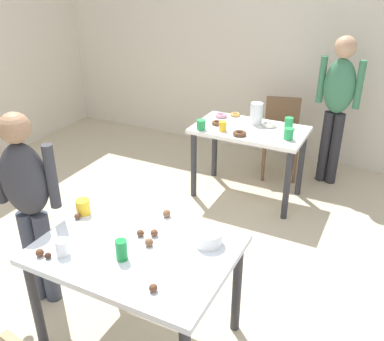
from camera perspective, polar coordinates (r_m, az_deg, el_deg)
ground_plane at (r=3.15m, az=-4.99°, el=-19.32°), size 6.40×6.40×0.00m
wall_back at (r=5.26m, az=13.46°, el=15.40°), size 6.40×0.10×2.60m
dining_table_near at (r=2.60m, az=-7.30°, el=-11.73°), size 1.13×0.84×0.75m
dining_table_far at (r=4.30m, az=7.61°, el=4.13°), size 1.09×0.65×0.75m
chair_far_table at (r=4.92m, az=11.80°, el=5.02°), size 0.50×0.50×0.87m
person_girl_near at (r=3.00m, az=-21.01°, el=-3.34°), size 0.45×0.29×1.43m
person_adult_far at (r=4.70m, az=18.85°, el=9.07°), size 0.46×0.24×1.58m
mixing_bowl at (r=2.52m, az=2.17°, el=-8.90°), size 0.17×0.17×0.08m
soda_can at (r=2.42m, az=-9.39°, el=-10.41°), size 0.07×0.07×0.12m
fork_near at (r=2.81m, az=-8.07°, el=-6.02°), size 0.17×0.02×0.01m
cup_near_0 at (r=2.88m, az=-14.31°, el=-4.72°), size 0.09×0.09×0.10m
cup_near_1 at (r=2.54m, az=-16.90°, el=-9.75°), size 0.08×0.08×0.10m
cake_ball_0 at (r=2.85m, az=-15.03°, el=-5.91°), size 0.04×0.04×0.04m
cake_ball_1 at (r=2.61m, az=-6.91°, el=-8.27°), size 0.04×0.04×0.04m
cake_ball_2 at (r=2.60m, az=-5.06°, el=-8.28°), size 0.05×0.05×0.05m
cake_ball_3 at (r=2.52m, az=-5.76°, el=-9.51°), size 0.05×0.05×0.05m
cake_ball_4 at (r=2.58m, az=-19.64°, el=-10.28°), size 0.05×0.05×0.05m
cake_ball_5 at (r=2.77m, az=-3.40°, el=-5.73°), size 0.05×0.05×0.05m
cake_ball_6 at (r=2.55m, az=-18.66°, el=-10.70°), size 0.04×0.04×0.04m
cake_ball_7 at (r=2.23m, az=-5.20°, el=-15.32°), size 0.04×0.04×0.04m
pitcher_far at (r=4.36m, az=8.58°, el=7.54°), size 0.13×0.13×0.21m
cup_far_0 at (r=4.33m, az=12.79°, el=6.26°), size 0.08×0.08×0.10m
cup_far_1 at (r=4.15m, az=4.11°, el=5.91°), size 0.07×0.07×0.09m
cup_far_2 at (r=4.17m, az=1.22°, el=6.11°), size 0.09×0.09×0.10m
cup_far_3 at (r=4.04m, az=12.76°, el=4.79°), size 0.09×0.09×0.11m
donut_far_0 at (r=4.53m, az=3.89°, el=7.35°), size 0.13×0.13×0.04m
donut_far_1 at (r=4.32m, az=3.41°, el=6.35°), size 0.12×0.12×0.03m
donut_far_2 at (r=4.33m, az=10.31°, el=6.04°), size 0.14×0.14×0.04m
donut_far_3 at (r=4.06m, az=6.37°, el=4.93°), size 0.13×0.13×0.04m
donut_far_4 at (r=4.58m, az=5.77°, el=7.43°), size 0.11×0.11×0.03m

